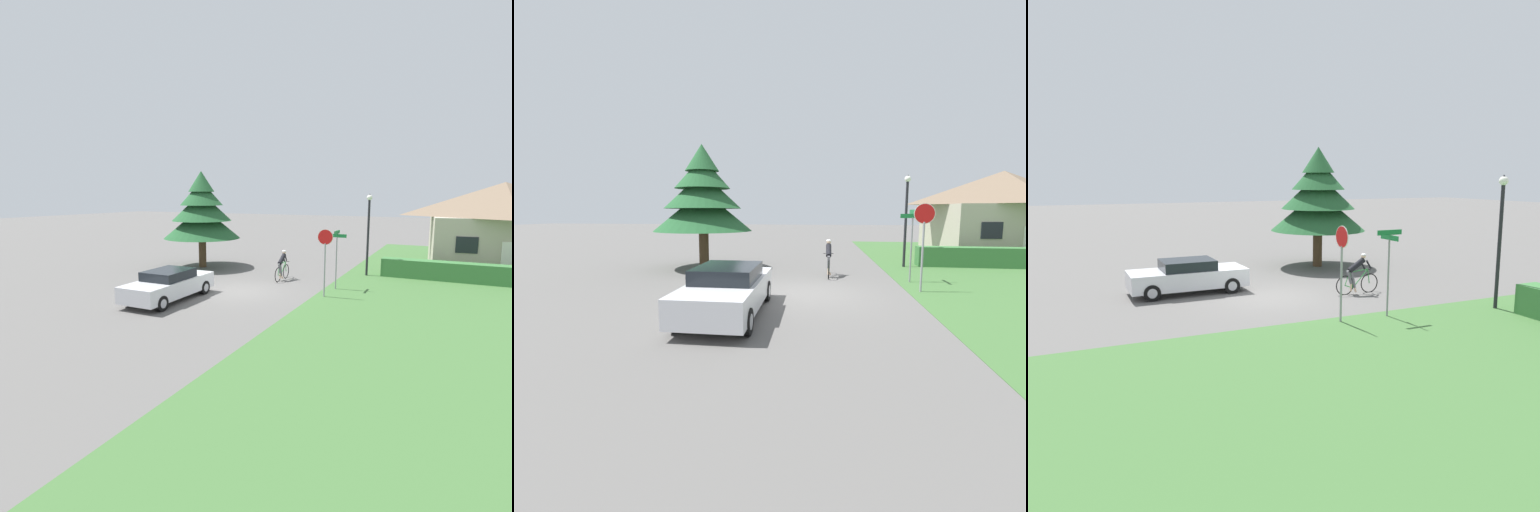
% 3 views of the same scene
% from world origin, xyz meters
% --- Properties ---
extents(ground_plane, '(140.00, 140.00, 0.00)m').
position_xyz_m(ground_plane, '(0.00, 0.00, 0.00)').
color(ground_plane, '#5B5956').
extents(cottage_house, '(8.68, 6.87, 5.19)m').
position_xyz_m(cottage_house, '(11.36, 11.63, 2.69)').
color(cottage_house, '#B2A893').
rests_on(cottage_house, ground).
extents(sedan_left_lane, '(1.87, 4.47, 1.30)m').
position_xyz_m(sedan_left_lane, '(-1.88, -2.59, 0.65)').
color(sedan_left_lane, silver).
rests_on(sedan_left_lane, ground).
extents(cyclist, '(0.44, 1.86, 1.57)m').
position_xyz_m(cyclist, '(0.86, 3.32, 0.75)').
color(cyclist, black).
rests_on(cyclist, ground).
extents(stop_sign, '(0.68, 0.07, 2.99)m').
position_xyz_m(stop_sign, '(3.90, 0.84, 2.09)').
color(stop_sign, gray).
rests_on(stop_sign, ground).
extents(street_lamp, '(0.30, 0.30, 4.52)m').
position_xyz_m(street_lamp, '(4.63, 6.49, 2.81)').
color(street_lamp, black).
rests_on(street_lamp, ground).
extents(street_name_sign, '(0.90, 0.90, 2.80)m').
position_xyz_m(street_name_sign, '(3.95, 2.53, 1.93)').
color(street_name_sign, gray).
rests_on(street_name_sign, ground).
extents(conifer_tall_near, '(4.67, 4.67, 5.89)m').
position_xyz_m(conifer_tall_near, '(-5.09, 4.71, 3.38)').
color(conifer_tall_near, '#4C3823').
rests_on(conifer_tall_near, ground).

